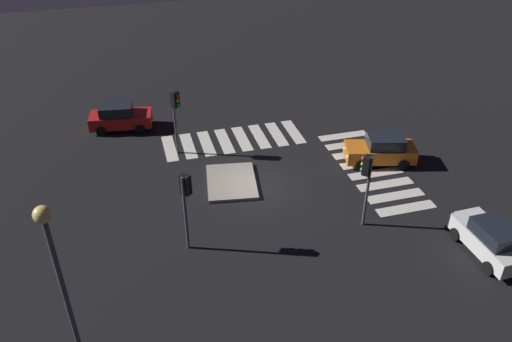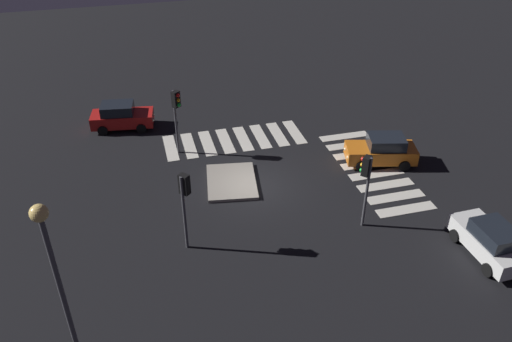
# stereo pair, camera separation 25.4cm
# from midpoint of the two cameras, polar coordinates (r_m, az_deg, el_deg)

# --- Properties ---
(ground_plane) EXTENTS (80.00, 80.00, 0.00)m
(ground_plane) POSITION_cam_midpoint_polar(r_m,az_deg,el_deg) (28.18, 0.26, -1.71)
(ground_plane) COLOR black
(traffic_island) EXTENTS (3.92, 3.17, 0.18)m
(traffic_island) POSITION_cam_midpoint_polar(r_m,az_deg,el_deg) (28.43, -2.48, -1.19)
(traffic_island) COLOR gray
(traffic_island) RESTS_ON ground
(car_orange) EXTENTS (2.63, 4.28, 1.76)m
(car_orange) POSITION_cam_midpoint_polar(r_m,az_deg,el_deg) (30.68, 14.03, 2.24)
(car_orange) COLOR orange
(car_orange) RESTS_ON ground
(car_white) EXTENTS (3.96, 1.92, 1.70)m
(car_white) POSITION_cam_midpoint_polar(r_m,az_deg,el_deg) (25.59, 24.80, -7.04)
(car_white) COLOR silver
(car_white) RESTS_ON ground
(car_red) EXTENTS (2.31, 4.16, 1.74)m
(car_red) POSITION_cam_midpoint_polar(r_m,az_deg,el_deg) (34.74, -14.51, 5.90)
(car_red) COLOR red
(car_red) RESTS_ON ground
(traffic_light_west) EXTENTS (0.54, 0.53, 3.92)m
(traffic_light_west) POSITION_cam_midpoint_polar(r_m,az_deg,el_deg) (22.67, -7.60, -2.48)
(traffic_light_west) COLOR #47474C
(traffic_light_west) RESTS_ON ground
(traffic_light_south) EXTENTS (0.53, 0.54, 3.86)m
(traffic_light_south) POSITION_cam_midpoint_polar(r_m,az_deg,el_deg) (24.38, 12.41, -0.37)
(traffic_light_south) COLOR #47474C
(traffic_light_south) RESTS_ON ground
(traffic_light_north) EXTENTS (0.53, 0.54, 4.06)m
(traffic_light_north) POSITION_cam_midpoint_polar(r_m,az_deg,el_deg) (30.08, -8.60, 7.03)
(traffic_light_north) COLOR #47474C
(traffic_light_north) RESTS_ON ground
(street_lamp) EXTENTS (0.56, 0.56, 7.12)m
(street_lamp) POSITION_cam_midpoint_polar(r_m,az_deg,el_deg) (17.35, -21.20, -9.48)
(street_lamp) COLOR #47474C
(street_lamp) RESTS_ON ground
(crosswalk_near) EXTENTS (8.75, 3.20, 0.02)m
(crosswalk_near) POSITION_cam_midpoint_polar(r_m,az_deg,el_deg) (30.43, 12.96, 0.24)
(crosswalk_near) COLOR silver
(crosswalk_near) RESTS_ON ground
(crosswalk_side) EXTENTS (3.20, 8.75, 0.02)m
(crosswalk_side) POSITION_cam_midpoint_polar(r_m,az_deg,el_deg) (32.63, -2.20, 3.48)
(crosswalk_side) COLOR silver
(crosswalk_side) RESTS_ON ground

